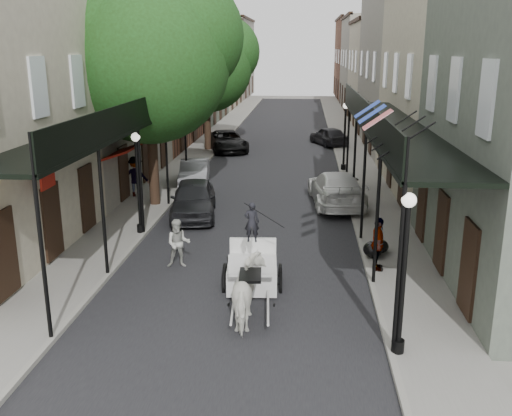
% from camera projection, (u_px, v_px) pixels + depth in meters
% --- Properties ---
extents(ground, '(140.00, 140.00, 0.00)m').
position_uv_depth(ground, '(229.00, 311.00, 15.15)').
color(ground, gray).
rests_on(ground, ground).
extents(road, '(8.00, 90.00, 0.01)m').
position_uv_depth(road, '(273.00, 163.00, 34.32)').
color(road, black).
rests_on(road, ground).
extents(sidewalk_left, '(2.20, 90.00, 0.12)m').
position_uv_depth(sidewalk_left, '(191.00, 161.00, 34.72)').
color(sidewalk_left, gray).
rests_on(sidewalk_left, ground).
extents(sidewalk_right, '(2.20, 90.00, 0.12)m').
position_uv_depth(sidewalk_right, '(356.00, 164.00, 33.90)').
color(sidewalk_right, gray).
rests_on(sidewalk_right, ground).
extents(building_row_left, '(5.00, 80.00, 10.50)m').
position_uv_depth(building_row_left, '(168.00, 68.00, 43.19)').
color(building_row_left, '#BDB497').
rests_on(building_row_left, ground).
extents(building_row_right, '(5.00, 80.00, 10.50)m').
position_uv_depth(building_row_right, '(398.00, 68.00, 41.78)').
color(building_row_right, gray).
rests_on(building_row_right, ground).
extents(gallery_left, '(2.20, 18.05, 4.88)m').
position_uv_depth(gallery_left, '(124.00, 123.00, 21.13)').
color(gallery_left, black).
rests_on(gallery_left, sidewalk_left).
extents(gallery_right, '(2.20, 18.05, 4.88)m').
position_uv_depth(gallery_right, '(386.00, 126.00, 20.34)').
color(gallery_right, black).
rests_on(gallery_right, sidewalk_right).
extents(tree_near, '(7.31, 6.80, 9.63)m').
position_uv_depth(tree_near, '(158.00, 54.00, 23.49)').
color(tree_near, '#382619').
rests_on(tree_near, sidewalk_left).
extents(tree_far, '(6.45, 6.00, 8.61)m').
position_uv_depth(tree_far, '(212.00, 62.00, 37.09)').
color(tree_far, '#382619').
rests_on(tree_far, sidewalk_left).
extents(lamppost_right_near, '(0.32, 0.32, 3.71)m').
position_uv_depth(lamppost_right_near, '(404.00, 272.00, 12.34)').
color(lamppost_right_near, black).
rests_on(lamppost_right_near, sidewalk_right).
extents(lamppost_left, '(0.32, 0.32, 3.71)m').
position_uv_depth(lamppost_left, '(138.00, 182.00, 20.68)').
color(lamppost_left, black).
rests_on(lamppost_left, sidewalk_left).
extents(lamppost_right_far, '(0.32, 0.32, 3.71)m').
position_uv_depth(lamppost_right_far, '(345.00, 135.00, 31.51)').
color(lamppost_right_far, black).
rests_on(lamppost_right_far, sidewalk_right).
extents(horse, '(1.02, 2.00, 1.65)m').
position_uv_depth(horse, '(250.00, 292.00, 14.28)').
color(horse, white).
rests_on(horse, ground).
extents(carriage, '(1.81, 2.51, 2.75)m').
position_uv_depth(carriage, '(253.00, 248.00, 16.68)').
color(carriage, black).
rests_on(carriage, ground).
extents(pedestrian_walking, '(0.84, 0.71, 1.57)m').
position_uv_depth(pedestrian_walking, '(178.00, 243.00, 17.98)').
color(pedestrian_walking, '#ACADA3').
rests_on(pedestrian_walking, ground).
extents(pedestrian_sidewalk_left, '(1.24, 0.77, 1.85)m').
position_uv_depth(pedestrian_sidewalk_left, '(135.00, 176.00, 26.11)').
color(pedestrian_sidewalk_left, gray).
rests_on(pedestrian_sidewalk_left, sidewalk_left).
extents(pedestrian_sidewalk_right, '(0.44, 0.99, 1.67)m').
position_uv_depth(pedestrian_sidewalk_right, '(378.00, 244.00, 17.40)').
color(pedestrian_sidewalk_right, gray).
rests_on(pedestrian_sidewalk_right, sidewalk_right).
extents(car_left_near, '(2.37, 4.62, 1.50)m').
position_uv_depth(car_left_near, '(194.00, 199.00, 23.40)').
color(car_left_near, black).
rests_on(car_left_near, ground).
extents(car_left_mid, '(1.86, 4.08, 1.30)m').
position_uv_depth(car_left_mid, '(194.00, 173.00, 28.69)').
color(car_left_mid, '#98979C').
rests_on(car_left_mid, ground).
extents(car_left_far, '(3.65, 5.37, 1.36)m').
position_uv_depth(car_left_far, '(227.00, 141.00, 38.25)').
color(car_left_far, black).
rests_on(car_left_far, ground).
extents(car_right_near, '(2.61, 5.40, 1.52)m').
position_uv_depth(car_right_near, '(336.00, 188.00, 25.07)').
color(car_right_near, silver).
rests_on(car_right_near, ground).
extents(car_right_far, '(2.98, 4.26, 1.35)m').
position_uv_depth(car_right_far, '(329.00, 136.00, 40.53)').
color(car_right_far, black).
rests_on(car_right_far, ground).
extents(trash_bags, '(0.89, 1.04, 0.54)m').
position_uv_depth(trash_bags, '(376.00, 248.00, 18.76)').
color(trash_bags, black).
rests_on(trash_bags, sidewalk_right).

